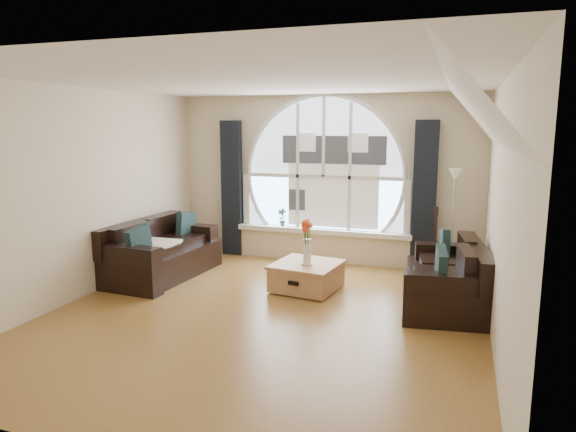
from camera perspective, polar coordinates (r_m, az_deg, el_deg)
The scene contains 21 objects.
ground at distance 6.16m, azimuth -2.73°, elevation -11.06°, with size 5.00×5.50×0.01m, color brown.
ceiling at distance 5.77m, azimuth -2.96°, elevation 14.84°, with size 5.00×5.50×0.01m, color silver.
wall_back at distance 8.41m, azimuth 4.04°, elevation 4.07°, with size 5.00×0.01×2.70m, color beige.
wall_front at distance 3.46m, azimuth -19.83°, elevation -4.99°, with size 5.00×0.01×2.70m, color beige.
wall_left at distance 7.11m, azimuth -21.94°, elevation 2.31°, with size 0.01×5.50×2.70m, color beige.
wall_right at distance 5.43m, azimuth 22.52°, elevation 0.11°, with size 0.01×5.50×2.70m, color beige.
attic_slope at distance 5.35m, azimuth 19.98°, elevation 10.90°, with size 0.92×5.50×0.72m, color silver.
arched_window at distance 8.36m, azimuth 4.02°, elevation 5.93°, with size 2.60×0.06×2.15m, color silver.
window_sill at distance 8.45m, azimuth 3.80°, elevation -1.67°, with size 2.90×0.22×0.08m, color white.
window_frame at distance 8.33m, azimuth 3.96°, elevation 5.91°, with size 2.76×0.08×2.15m, color white.
neighbor_house at distance 8.32m, azimuth 4.98°, elevation 5.03°, with size 1.70×0.02×1.50m, color silver.
curtain_left at distance 8.86m, azimuth -6.24°, elevation 3.03°, with size 0.35×0.12×2.30m, color black.
curtain_right at distance 8.07m, azimuth 14.88°, elevation 2.08°, with size 0.35×0.12×2.30m, color black.
sofa_left at distance 7.84m, azimuth -13.77°, elevation -3.68°, with size 0.93×1.87×0.83m, color black.
sofa_right at distance 6.72m, azimuth 17.12°, elevation -6.11°, with size 0.88×1.76×0.78m, color black.
coffee_chest at distance 7.05m, azimuth 2.09°, elevation -6.55°, with size 0.85×0.85×0.41m, color #A67248.
throw_blanket at distance 7.62m, azimuth -14.35°, elevation -3.32°, with size 0.55×0.55×0.10m, color silver.
vase_flowers at distance 6.85m, azimuth 2.15°, elevation -2.23°, with size 0.24×0.24×0.70m, color white.
floor_lamp at distance 7.91m, azimuth 17.78°, elevation -0.79°, with size 0.24×0.24×1.60m, color #B2B2B2.
guitar at distance 7.91m, azimuth 15.98°, elevation -2.69°, with size 0.36×0.24×1.06m, color brown.
potted_plant at distance 8.61m, azimuth -0.67°, elevation -0.13°, with size 0.16×0.11×0.30m, color #1E6023.
Camera 1 is at (2.11, -5.35, 2.20)m, focal length 32.09 mm.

